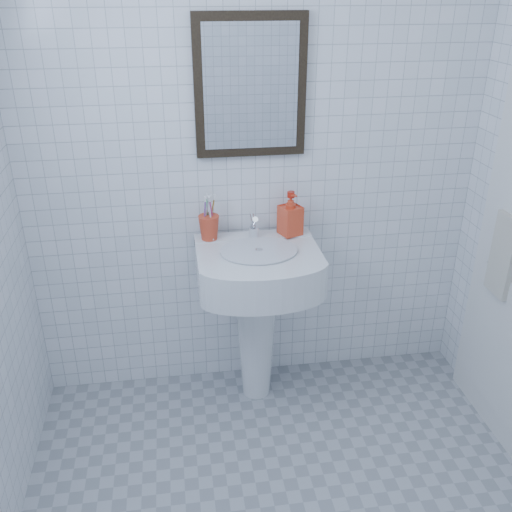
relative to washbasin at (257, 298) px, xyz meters
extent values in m
cube|color=white|center=(0.03, 0.21, 0.67)|extent=(2.20, 0.02, 2.50)
cone|color=white|center=(0.00, 0.02, -0.23)|extent=(0.22, 0.22, 0.71)
cube|color=white|center=(0.00, -0.03, 0.19)|extent=(0.57, 0.40, 0.17)
cube|color=white|center=(0.00, 0.13, 0.26)|extent=(0.57, 0.10, 0.03)
cylinder|color=silver|center=(0.00, -0.06, 0.28)|extent=(0.35, 0.35, 0.01)
cylinder|color=silver|center=(0.00, 0.11, 0.30)|extent=(0.05, 0.05, 0.05)
cylinder|color=silver|center=(0.00, 0.09, 0.36)|extent=(0.03, 0.10, 0.08)
cylinder|color=silver|center=(0.00, 0.13, 0.34)|extent=(0.03, 0.05, 0.09)
imported|color=red|center=(0.18, 0.12, 0.39)|extent=(0.12, 0.13, 0.21)
cube|color=black|center=(0.00, 0.20, 0.97)|extent=(0.50, 0.04, 0.62)
cube|color=silver|center=(0.00, 0.18, 0.97)|extent=(0.42, 0.00, 0.54)
cube|color=beige|center=(1.07, -0.28, 0.29)|extent=(0.03, 0.16, 0.38)
camera|label=1|loc=(-0.36, -2.37, 1.39)|focal=40.00mm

